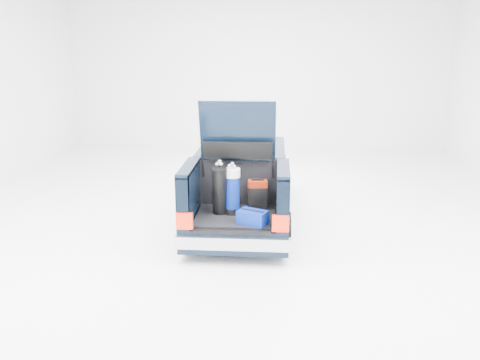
# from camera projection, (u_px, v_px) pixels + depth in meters

# --- Properties ---
(ground) EXTENTS (14.00, 14.00, 0.00)m
(ground) POSITION_uv_depth(u_px,v_px,m) (242.00, 219.00, 10.04)
(ground) COLOR white
(ground) RESTS_ON ground
(car) EXTENTS (1.87, 4.65, 2.47)m
(car) POSITION_uv_depth(u_px,v_px,m) (242.00, 185.00, 9.96)
(car) COLOR black
(car) RESTS_ON ground
(red_suitcase) EXTENTS (0.34, 0.24, 0.53)m
(red_suitcase) POSITION_uv_depth(u_px,v_px,m) (257.00, 195.00, 8.71)
(red_suitcase) COLOR maroon
(red_suitcase) RESTS_ON car
(black_golf_bag) EXTENTS (0.26, 0.38, 0.92)m
(black_golf_bag) POSITION_uv_depth(u_px,v_px,m) (220.00, 190.00, 8.40)
(black_golf_bag) COLOR black
(black_golf_bag) RESTS_ON car
(blue_golf_bag) EXTENTS (0.29, 0.29, 0.88)m
(blue_golf_bag) POSITION_uv_depth(u_px,v_px,m) (232.00, 191.00, 8.43)
(blue_golf_bag) COLOR black
(blue_golf_bag) RESTS_ON car
(blue_duffel) EXTENTS (0.53, 0.45, 0.24)m
(blue_duffel) POSITION_uv_depth(u_px,v_px,m) (253.00, 217.00, 8.02)
(blue_duffel) COLOR navy
(blue_duffel) RESTS_ON car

